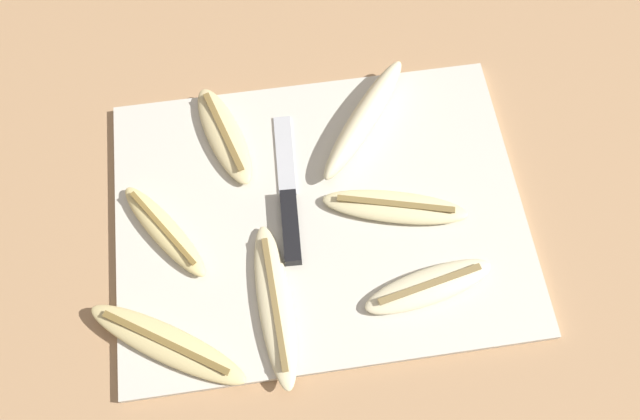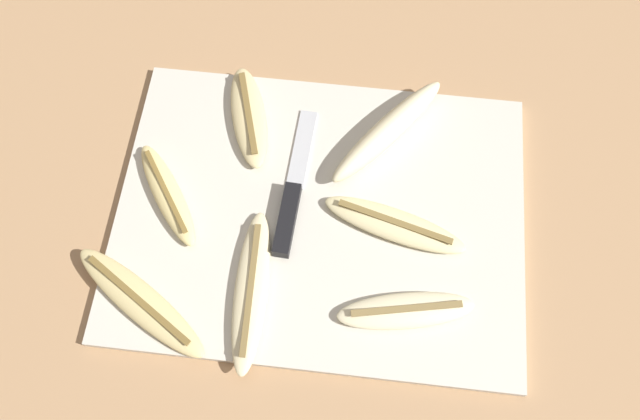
# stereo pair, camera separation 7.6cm
# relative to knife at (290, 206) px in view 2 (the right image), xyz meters

# --- Properties ---
(ground_plane) EXTENTS (4.00, 4.00, 0.00)m
(ground_plane) POSITION_rel_knife_xyz_m (0.04, -0.00, -0.02)
(ground_plane) COLOR tan
(cutting_board) EXTENTS (0.50, 0.38, 0.01)m
(cutting_board) POSITION_rel_knife_xyz_m (0.04, -0.00, -0.01)
(cutting_board) COLOR beige
(cutting_board) RESTS_ON ground_plane
(knife) EXTENTS (0.03, 0.21, 0.02)m
(knife) POSITION_rel_knife_xyz_m (0.00, 0.00, 0.00)
(knife) COLOR black
(knife) RESTS_ON cutting_board
(banana_soft_right) EXTENTS (0.18, 0.09, 0.02)m
(banana_soft_right) POSITION_rel_knife_xyz_m (0.13, -0.01, 0.00)
(banana_soft_right) COLOR beige
(banana_soft_right) RESTS_ON cutting_board
(banana_golden_short) EXTENTS (0.11, 0.15, 0.02)m
(banana_golden_short) POSITION_rel_knife_xyz_m (-0.15, -0.01, 0.00)
(banana_golden_short) COLOR #EDD689
(banana_golden_short) RESTS_ON cutting_board
(banana_cream_curved) EXTENTS (0.05, 0.20, 0.02)m
(banana_cream_curved) POSITION_rel_knife_xyz_m (-0.03, -0.11, 0.00)
(banana_cream_curved) COLOR beige
(banana_cream_curved) RESTS_ON cutting_board
(banana_mellow_near) EXTENTS (0.09, 0.16, 0.02)m
(banana_mellow_near) POSITION_rel_knife_xyz_m (-0.07, 0.12, 0.00)
(banana_mellow_near) COLOR beige
(banana_mellow_near) RESTS_ON cutting_board
(banana_bright_far) EXTENTS (0.16, 0.07, 0.02)m
(banana_bright_far) POSITION_rel_knife_xyz_m (0.15, -0.11, 0.00)
(banana_bright_far) COLOR beige
(banana_bright_far) RESTS_ON cutting_board
(banana_spotted_left) EXTENTS (0.19, 0.14, 0.02)m
(banana_spotted_left) POSITION_rel_knife_xyz_m (-0.16, -0.14, 0.00)
(banana_spotted_left) COLOR #DBC684
(banana_spotted_left) RESTS_ON cutting_board
(banana_pale_long) EXTENTS (0.15, 0.18, 0.04)m
(banana_pale_long) POSITION_rel_knife_xyz_m (0.11, 0.11, 0.01)
(banana_pale_long) COLOR beige
(banana_pale_long) RESTS_ON cutting_board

